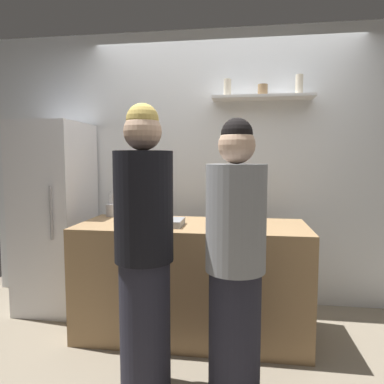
# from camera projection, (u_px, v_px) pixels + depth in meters

# --- Properties ---
(ground_plane) EXTENTS (5.28, 5.28, 0.00)m
(ground_plane) POSITION_uv_depth(u_px,v_px,m) (213.00, 372.00, 2.30)
(ground_plane) COLOR gray
(back_wall_assembly) EXTENTS (4.80, 0.32, 2.60)m
(back_wall_assembly) POSITION_uv_depth(u_px,v_px,m) (224.00, 168.00, 3.41)
(back_wall_assembly) COLOR white
(back_wall_assembly) RESTS_ON ground
(refrigerator) EXTENTS (0.56, 0.68, 1.72)m
(refrigerator) POSITION_uv_depth(u_px,v_px,m) (56.00, 216.00, 3.28)
(refrigerator) COLOR white
(refrigerator) RESTS_ON ground
(counter) EXTENTS (1.77, 0.70, 0.89)m
(counter) POSITION_uv_depth(u_px,v_px,m) (192.00, 279.00, 2.78)
(counter) COLOR #9E7A51
(counter) RESTS_ON ground
(baking_pan) EXTENTS (0.34, 0.24, 0.05)m
(baking_pan) POSITION_uv_depth(u_px,v_px,m) (161.00, 222.00, 2.67)
(baking_pan) COLOR gray
(baking_pan) RESTS_ON counter
(utensil_holder) EXTENTS (0.09, 0.09, 0.22)m
(utensil_holder) POSITION_uv_depth(u_px,v_px,m) (111.00, 210.00, 3.10)
(utensil_holder) COLOR #B2B2B7
(utensil_holder) RESTS_ON counter
(wine_bottle_amber_glass) EXTENTS (0.08, 0.08, 0.34)m
(wine_bottle_amber_glass) POSITION_uv_depth(u_px,v_px,m) (241.00, 212.00, 2.52)
(wine_bottle_amber_glass) COLOR #472814
(wine_bottle_amber_glass) RESTS_ON counter
(wine_bottle_green_glass) EXTENTS (0.07, 0.07, 0.30)m
(wine_bottle_green_glass) POSITION_uv_depth(u_px,v_px,m) (241.00, 209.00, 2.78)
(wine_bottle_green_glass) COLOR #19471E
(wine_bottle_green_glass) RESTS_ON counter
(water_bottle_plastic) EXTENTS (0.08, 0.08, 0.21)m
(water_bottle_plastic) POSITION_uv_depth(u_px,v_px,m) (218.00, 210.00, 2.87)
(water_bottle_plastic) COLOR silver
(water_bottle_plastic) RESTS_ON counter
(person_blonde) EXTENTS (0.34, 0.34, 1.70)m
(person_blonde) POSITION_uv_depth(u_px,v_px,m) (144.00, 253.00, 2.04)
(person_blonde) COLOR #262633
(person_blonde) RESTS_ON ground
(person_grey_hoodie) EXTENTS (0.34, 0.34, 1.62)m
(person_grey_hoodie) POSITION_uv_depth(u_px,v_px,m) (235.00, 264.00, 1.99)
(person_grey_hoodie) COLOR #262633
(person_grey_hoodie) RESTS_ON ground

